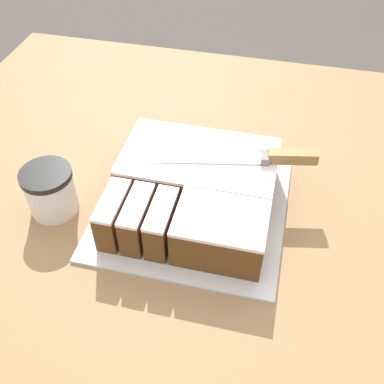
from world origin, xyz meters
TOP-DOWN VIEW (x-y plane):
  - ground_plane at (0.00, 0.00)m, footprint 8.00×8.00m
  - countertop at (0.00, 0.00)m, footprint 1.40×1.10m
  - cake_board at (-0.05, -0.06)m, footprint 0.35×0.34m
  - cake at (-0.05, -0.06)m, footprint 0.29×0.28m
  - knife at (0.08, 0.01)m, footprint 0.32×0.09m
  - coffee_cup at (-0.31, -0.12)m, footprint 0.09×0.09m

SIDE VIEW (x-z plane):
  - ground_plane at x=0.00m, z-range 0.00..0.00m
  - countertop at x=0.00m, z-range 0.00..0.96m
  - cake_board at x=-0.05m, z-range 0.96..0.96m
  - coffee_cup at x=-0.31m, z-range 0.96..1.05m
  - cake at x=-0.05m, z-range 0.96..1.04m
  - knife at x=0.08m, z-range 1.04..1.06m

